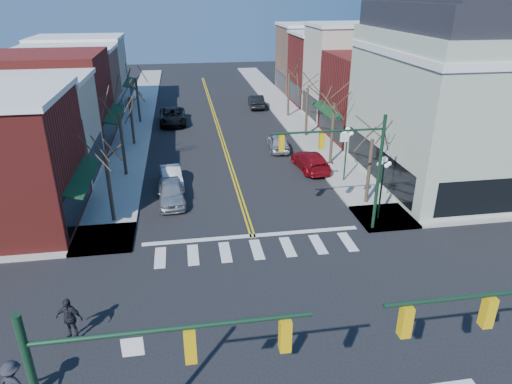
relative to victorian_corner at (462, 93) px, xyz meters
name	(u,v)px	position (x,y,z in m)	size (l,w,h in m)	color
ground	(279,321)	(-16.50, -14.50, -6.66)	(160.00, 160.00, 0.00)	black
sidewalk_left	(123,171)	(-25.25, 5.50, -6.58)	(3.50, 70.00, 0.15)	#9E9B93
sidewalk_right	(330,159)	(-7.75, 5.50, -6.58)	(3.50, 70.00, 0.15)	#9E9B93
bldg_left_stucco_a	(24,132)	(-32.00, 5.00, -2.91)	(10.00, 7.00, 7.50)	#BEB59D
bldg_left_brick_b	(49,102)	(-32.00, 13.00, -2.41)	(10.00, 9.00, 8.50)	maroon
bldg_left_tan	(69,88)	(-32.00, 21.25, -2.76)	(10.00, 7.50, 7.80)	#936951
bldg_left_stucco_b	(82,74)	(-32.00, 29.00, -2.56)	(10.00, 8.00, 8.20)	#BEB59D
bldg_right_brick_a	(382,97)	(-1.00, 11.25, -2.66)	(10.00, 8.50, 8.00)	maroon
bldg_right_stucco	(354,73)	(-1.00, 19.00, -1.66)	(10.00, 7.00, 10.00)	#BEB59D
bldg_right_brick_b	(333,70)	(-1.00, 26.50, -2.41)	(10.00, 8.00, 8.50)	maroon
bldg_right_tan	(315,59)	(-1.00, 34.50, -2.16)	(10.00, 8.00, 9.00)	#936951
victorian_corner	(462,93)	(0.00, 0.00, 0.00)	(12.25, 14.25, 13.30)	#ACB89F
traffic_mast_far_right	(350,159)	(-10.95, -7.10, -1.95)	(6.60, 0.28, 7.20)	#14331E
lamppost_corner	(383,177)	(-8.30, -6.00, -3.70)	(0.36, 0.36, 4.33)	#14331E
lamppost_midblock	(347,145)	(-8.30, 0.50, -3.70)	(0.36, 0.36, 4.33)	#14331E
tree_left_a	(110,187)	(-24.90, -3.50, -4.28)	(0.24, 0.24, 4.76)	#382B21
tree_left_b	(123,145)	(-24.90, 4.50, -4.14)	(0.24, 0.24, 5.04)	#382B21
tree_left_c	(132,122)	(-24.90, 12.50, -4.38)	(0.24, 0.24, 4.55)	#382B21
tree_left_d	(138,101)	(-24.90, 20.50, -4.21)	(0.24, 0.24, 4.90)	#382B21
tree_right_a	(369,172)	(-8.10, -3.50, -4.35)	(0.24, 0.24, 4.62)	#382B21
tree_right_b	(332,134)	(-8.10, 4.50, -4.07)	(0.24, 0.24, 5.18)	#382B21
tree_right_c	(307,113)	(-8.10, 12.50, -4.24)	(0.24, 0.24, 4.83)	#382B21
tree_right_d	(288,95)	(-8.10, 20.50, -4.17)	(0.24, 0.24, 4.97)	#382B21
car_left_near	(171,193)	(-21.30, -1.19, -5.89)	(1.80, 4.48, 1.53)	#ACACB1
car_left_mid	(172,177)	(-21.30, 1.99, -5.98)	(1.43, 4.10, 1.35)	silver
car_left_far	(173,116)	(-21.30, 19.55, -5.82)	(2.78, 6.03, 1.67)	black
car_right_near	(311,161)	(-10.10, 3.51, -5.91)	(2.10, 5.16, 1.50)	maroon
car_right_mid	(278,142)	(-11.70, 8.82, -5.92)	(1.74, 4.33, 1.48)	silver
car_right_far	(256,101)	(-11.02, 25.50, -5.86)	(1.69, 4.85, 1.60)	black
pedestrian_dark_a	(69,318)	(-25.32, -14.26, -5.54)	(1.13, 0.47, 1.93)	black
pedestrian_dark_b	(14,384)	(-26.50, -17.48, -5.58)	(1.20, 0.69, 1.85)	black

